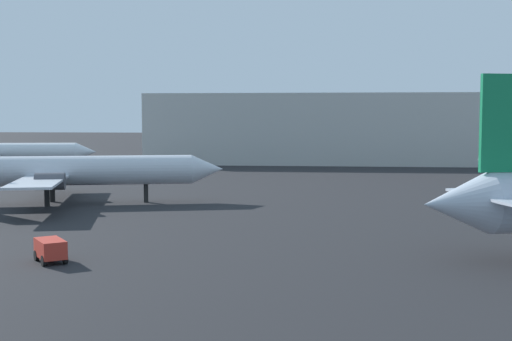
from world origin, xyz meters
TOP-DOWN VIEW (x-y plane):
  - airplane_distant at (-28.12, 48.93)m, footprint 29.74×23.87m
  - baggage_cart at (-18.77, 24.23)m, footprint 2.48×2.70m
  - terminal_building at (9.28, 111.02)m, footprint 86.12×24.96m

SIDE VIEW (x-z plane):
  - baggage_cart at x=-18.77m, z-range 0.11..1.41m
  - airplane_distant at x=-28.12m, z-range -1.54..7.71m
  - terminal_building at x=9.28m, z-range 0.00..11.81m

